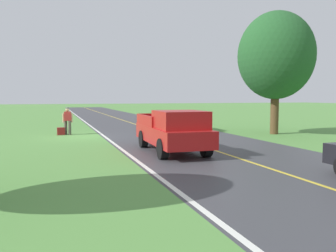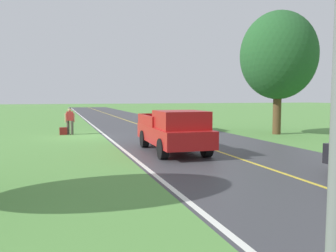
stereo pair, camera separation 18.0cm
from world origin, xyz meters
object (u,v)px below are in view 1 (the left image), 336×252
at_px(suitcase_carried, 61,131).
at_px(pickup_truck_passing, 174,130).
at_px(tree_far_side_near, 276,56).
at_px(hitchhiker_walking, 67,119).
at_px(sedan_near_oncoming, 186,120).

bearing_deg(suitcase_carried, pickup_truck_passing, 23.30).
bearing_deg(tree_far_side_near, suitcase_carried, -15.76).
distance_m(hitchhiker_walking, suitcase_carried, 0.86).
distance_m(pickup_truck_passing, tree_far_side_near, 10.74).
distance_m(hitchhiker_walking, pickup_truck_passing, 9.67).
bearing_deg(suitcase_carried, hitchhiker_walking, 100.86).
xyz_separation_m(pickup_truck_passing, tree_far_side_near, (-8.61, -5.02, 4.00)).
distance_m(hitchhiker_walking, tree_far_side_near, 13.76).
height_order(tree_far_side_near, sedan_near_oncoming, tree_far_side_near).
bearing_deg(sedan_near_oncoming, suitcase_carried, 3.00).
height_order(suitcase_carried, pickup_truck_passing, pickup_truck_passing).
height_order(hitchhiker_walking, pickup_truck_passing, pickup_truck_passing).
xyz_separation_m(hitchhiker_walking, suitcase_carried, (0.41, 0.11, -0.74)).
xyz_separation_m(hitchhiker_walking, sedan_near_oncoming, (-8.14, -0.34, -0.23)).
bearing_deg(suitcase_carried, sedan_near_oncoming, 89.37).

